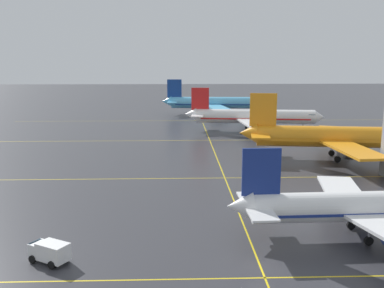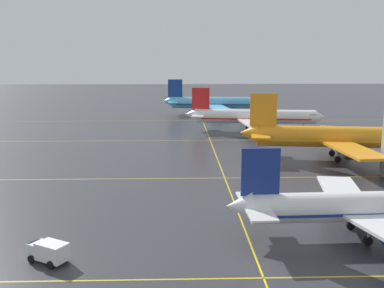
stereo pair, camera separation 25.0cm
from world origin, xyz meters
name	(u,v)px [view 1 (the left image)]	position (x,y,z in m)	size (l,w,h in m)	color
ground_plane	(261,268)	(0.00, 0.00, 0.00)	(600.00, 600.00, 0.00)	#333338
airliner_front_gate	(373,207)	(13.78, 7.22, 3.54)	(33.27, 28.73, 10.36)	white
airliner_second_row	(344,137)	(24.85, 45.88, 4.42)	(41.64, 35.61, 12.95)	orange
airliner_third_row	(253,117)	(12.72, 80.55, 4.01)	(37.82, 32.38, 11.75)	white
airliner_far_left_stand	(218,103)	(6.30, 116.46, 4.20)	(39.58, 34.09, 12.31)	#5BB7E5
taxiway_markings	(216,156)	(0.00, 50.00, 0.00)	(118.44, 152.53, 0.01)	yellow
service_truck_red_van	(49,251)	(-20.62, 1.89, 1.18)	(4.47, 3.69, 2.10)	white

